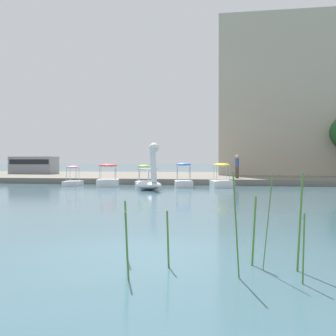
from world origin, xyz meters
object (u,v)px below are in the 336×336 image
at_px(pedal_boat_lime, 144,181).
at_px(pedal_boat_yellow, 222,180).
at_px(person_on_path, 237,165).
at_px(pedal_boat_pink, 73,180).
at_px(pedal_boat_red, 108,180).
at_px(swan_boat, 149,179).
at_px(parked_van, 34,165).
at_px(pedal_boat_blue, 184,180).

bearing_deg(pedal_boat_lime, pedal_boat_yellow, 0.05).
distance_m(pedal_boat_lime, person_on_path, 7.50).
bearing_deg(pedal_boat_pink, pedal_boat_lime, 2.81).
xyz_separation_m(pedal_boat_lime, pedal_boat_red, (-2.46, -0.29, 0.03)).
bearing_deg(pedal_boat_pink, pedal_boat_red, -0.91).
bearing_deg(pedal_boat_lime, person_on_path, 33.21).
xyz_separation_m(swan_boat, pedal_boat_pink, (-6.14, 2.98, -0.24)).
distance_m(swan_boat, parked_van, 21.46).
bearing_deg(pedal_boat_red, pedal_boat_pink, 179.09).
relative_size(pedal_boat_blue, pedal_boat_pink, 1.13).
height_order(pedal_boat_pink, person_on_path, person_on_path).
distance_m(pedal_boat_lime, pedal_boat_red, 2.47).
relative_size(swan_boat, person_on_path, 1.58).
bearing_deg(pedal_boat_yellow, pedal_boat_red, -177.83).
bearing_deg(pedal_boat_blue, pedal_boat_lime, 173.04).
bearing_deg(pedal_boat_blue, pedal_boat_yellow, 7.86).
distance_m(pedal_boat_lime, pedal_boat_pink, 5.03).
xyz_separation_m(swan_boat, pedal_boat_blue, (1.66, 2.88, -0.18)).
bearing_deg(pedal_boat_pink, pedal_boat_yellow, 1.40).
relative_size(swan_boat, parked_van, 0.56).
distance_m(swan_boat, pedal_boat_blue, 3.33).
distance_m(pedal_boat_lime, parked_van, 18.51).
bearing_deg(swan_boat, pedal_boat_pink, 154.13).
bearing_deg(person_on_path, pedal_boat_blue, -128.01).
bearing_deg(parked_van, pedal_boat_pink, -51.68).
xyz_separation_m(pedal_boat_blue, pedal_boat_pink, (-7.79, 0.09, -0.06)).
bearing_deg(parked_van, pedal_boat_red, -44.90).
bearing_deg(pedal_boat_lime, swan_boat, -70.89).
bearing_deg(pedal_boat_pink, pedal_boat_blue, -0.68).
bearing_deg(pedal_boat_yellow, pedal_boat_lime, -179.95).
bearing_deg(swan_boat, pedal_boat_lime, 109.11).
bearing_deg(pedal_boat_yellow, person_on_path, 76.70).
distance_m(pedal_boat_blue, pedal_boat_red, 5.23).
distance_m(swan_boat, pedal_boat_yellow, 5.25).
xyz_separation_m(pedal_boat_blue, parked_van, (-17.16, 11.94, 0.92)).
bearing_deg(pedal_boat_blue, parked_van, 145.16).
relative_size(swan_boat, pedal_boat_pink, 1.44).
bearing_deg(pedal_boat_yellow, pedal_boat_pink, -178.60).
bearing_deg(pedal_boat_pink, swan_boat, -25.87).
relative_size(pedal_boat_yellow, parked_van, 0.52).
bearing_deg(person_on_path, pedal_boat_lime, -146.79).
xyz_separation_m(swan_boat, pedal_boat_lime, (-1.12, 3.22, -0.24)).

